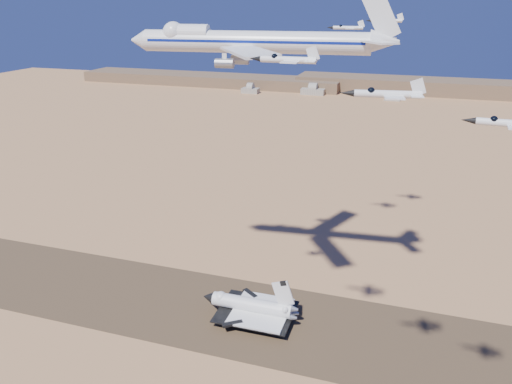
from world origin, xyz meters
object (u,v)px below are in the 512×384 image
(crew_a, at_px, (272,333))
(chase_jet_e, at_px, (347,28))
(crew_b, at_px, (265,330))
(chase_jet_f, at_px, (386,21))
(carrier_747, at_px, (246,42))
(chase_jet_c, at_px, (510,123))
(shuttle, at_px, (251,306))
(chase_jet_b, at_px, (386,94))
(crew_c, at_px, (262,329))
(chase_jet_a, at_px, (287,59))

(crew_a, distance_m, chase_jet_e, 121.05)
(crew_b, bearing_deg, chase_jet_f, -24.71)
(crew_b, height_order, chase_jet_e, chase_jet_e)
(crew_a, height_order, chase_jet_f, chase_jet_f)
(carrier_747, height_order, crew_b, carrier_747)
(chase_jet_c, bearing_deg, carrier_747, 138.57)
(shuttle, xyz_separation_m, chase_jet_e, (21.89, 55.42, 98.57))
(chase_jet_b, relative_size, chase_jet_c, 1.13)
(shuttle, bearing_deg, carrier_747, 116.60)
(carrier_747, height_order, chase_jet_e, carrier_747)
(carrier_747, xyz_separation_m, crew_c, (10.61, -14.58, -100.09))
(crew_a, distance_m, crew_c, 4.03)
(crew_a, relative_size, chase_jet_f, 0.11)
(crew_a, height_order, chase_jet_c, chase_jet_c)
(crew_b, relative_size, chase_jet_e, 0.12)
(carrier_747, distance_m, chase_jet_a, 55.47)
(carrier_747, height_order, chase_jet_b, carrier_747)
(chase_jet_a, bearing_deg, carrier_747, 118.70)
(chase_jet_e, bearing_deg, chase_jet_a, -93.32)
(carrier_747, bearing_deg, shuttle, -68.55)
(crew_c, distance_m, chase_jet_f, 134.62)
(crew_c, distance_m, chase_jet_c, 124.61)
(crew_c, relative_size, chase_jet_a, 0.10)
(shuttle, distance_m, crew_a, 13.66)
(crew_a, height_order, chase_jet_e, chase_jet_e)
(crew_a, xyz_separation_m, chase_jet_b, (35.24, -48.50, 96.37))
(carrier_747, height_order, chase_jet_c, carrier_747)
(chase_jet_a, xyz_separation_m, chase_jet_c, (43.87, -22.01, -6.51))
(chase_jet_a, height_order, chase_jet_e, chase_jet_e)
(shuttle, relative_size, crew_a, 21.68)
(chase_jet_f, bearing_deg, carrier_747, -124.96)
(crew_c, height_order, chase_jet_e, chase_jet_e)
(shuttle, height_order, crew_c, shuttle)
(crew_b, height_order, chase_jet_a, chase_jet_a)
(crew_a, distance_m, crew_b, 2.61)
(shuttle, height_order, carrier_747, carrier_747)
(chase_jet_e, bearing_deg, shuttle, -115.25)
(chase_jet_c, xyz_separation_m, chase_jet_e, (-44.50, 118.29, 8.89))
(shuttle, height_order, chase_jet_e, chase_jet_e)
(carrier_747, bearing_deg, chase_jet_f, 53.10)
(crew_c, height_order, chase_jet_a, chase_jet_a)
(chase_jet_f, bearing_deg, chase_jet_c, -80.75)
(crew_a, xyz_separation_m, chase_jet_c, (55.88, -55.15, 93.76))
(crew_a, height_order, chase_jet_a, chase_jet_a)
(crew_b, xyz_separation_m, chase_jet_f, (27.46, 79.79, 104.82))
(crew_b, distance_m, chase_jet_a, 106.75)
(chase_jet_f, bearing_deg, chase_jet_a, -100.11)
(chase_jet_b, xyz_separation_m, chase_jet_e, (-23.86, 111.65, 6.27))
(crew_c, relative_size, chase_jet_e, 0.11)
(chase_jet_b, bearing_deg, crew_a, 117.25)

